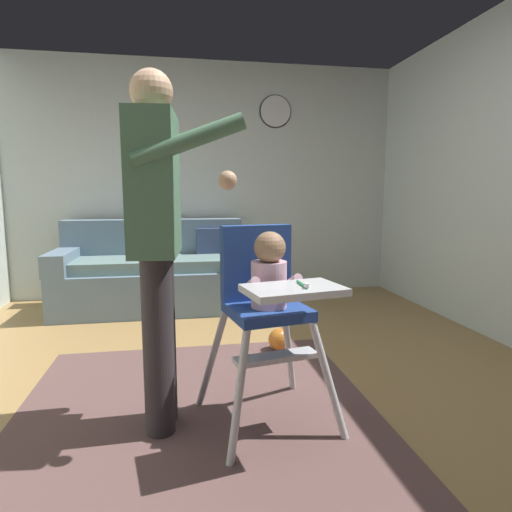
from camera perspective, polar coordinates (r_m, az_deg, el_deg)
name	(u,v)px	position (r m, az deg, el deg)	size (l,w,h in m)	color
ground	(240,408)	(2.53, -2.11, -19.47)	(5.76, 6.77, 0.10)	#A47E49
wall_far	(207,181)	(4.85, -6.49, 9.84)	(4.96, 0.06, 2.53)	silver
area_rug	(201,457)	(2.06, -7.32, -24.87)	(1.86, 2.74, 0.01)	brown
couch	(155,274)	(4.40, -13.27, -2.36)	(1.83, 0.86, 0.86)	slate
high_chair	(267,289)	(2.08, 1.43, -4.43)	(0.70, 0.80, 0.98)	silver
adult_standing	(157,234)	(2.04, -12.90, 2.87)	(0.51, 0.52, 1.67)	#302C2F
toy_ball	(279,339)	(3.18, 3.11, -10.96)	(0.16, 0.16, 0.16)	orange
wall_clock	(275,111)	(4.99, 2.57, 18.55)	(0.36, 0.04, 0.36)	white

